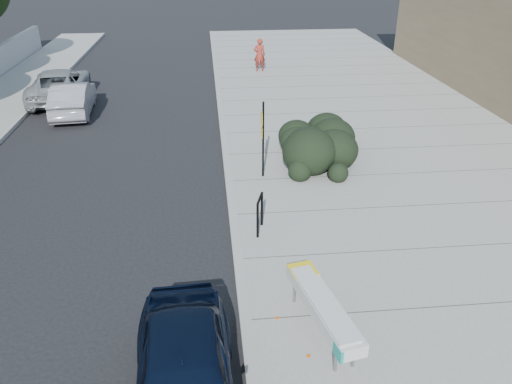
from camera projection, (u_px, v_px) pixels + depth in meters
ground at (239, 265)px, 11.19m from camera, size 120.00×120.00×0.00m
sidewalk_near at (401, 162)px, 16.08m from camera, size 11.20×50.00×0.15m
curb_near at (228, 169)px, 15.58m from camera, size 0.22×50.00×0.17m
bench at (323, 306)px, 8.83m from camera, size 0.97×2.49×0.73m
bike_rack at (260, 211)px, 11.94m from camera, size 0.22×0.61×0.93m
sign_post at (263, 135)px, 14.37m from camera, size 0.08×0.27×2.30m
hedge at (319, 134)px, 16.03m from camera, size 2.93×4.38×1.51m
sedan_navy at (185, 379)px, 7.45m from camera, size 1.76×4.02×1.35m
wagon_silver at (73, 98)px, 20.39m from camera, size 1.71×4.08×1.31m
suv_silver at (60, 84)px, 22.13m from camera, size 2.78×5.18×1.38m
pedestrian at (259, 55)px, 26.25m from camera, size 0.62×0.41×1.68m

